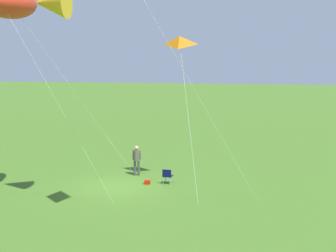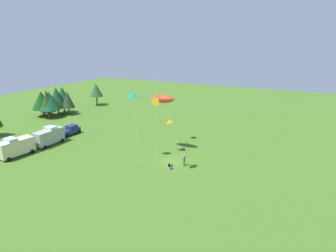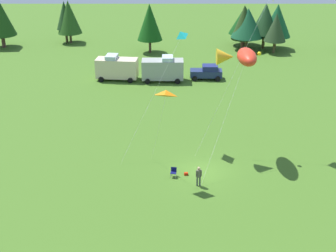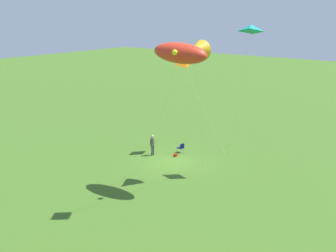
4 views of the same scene
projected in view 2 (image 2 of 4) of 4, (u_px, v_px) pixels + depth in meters
ground_plane at (172, 161)px, 41.85m from camera, size 160.00×160.00×0.00m
person_kite_flyer at (184, 159)px, 40.17m from camera, size 0.52×0.37×1.74m
folding_chair at (170, 166)px, 39.24m from camera, size 0.54×0.54×0.82m
backpack_on_grass at (172, 165)px, 40.36m from camera, size 0.35×0.26×0.22m
van_camper_beige at (16, 147)px, 43.48m from camera, size 5.60×3.07×3.34m
van_motorhome_grey at (49, 136)px, 48.42m from camera, size 5.40×2.61×3.34m
car_navy_hatch at (70, 130)px, 53.96m from camera, size 4.24×2.29×1.89m
treeline_distant at (13, 107)px, 58.30m from camera, size 59.91×10.00×8.08m
kite_large_fish at (161, 99)px, 43.46m from camera, size 5.37×8.15×9.91m
kite_delta_teal at (133, 95)px, 39.49m from camera, size 5.96×5.22×10.97m
kite_diamond_blue at (157, 68)px, 45.08m from camera, size 7.15×3.66×14.84m
kite_delta_orange at (169, 122)px, 36.51m from camera, size 2.11×3.96×8.00m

